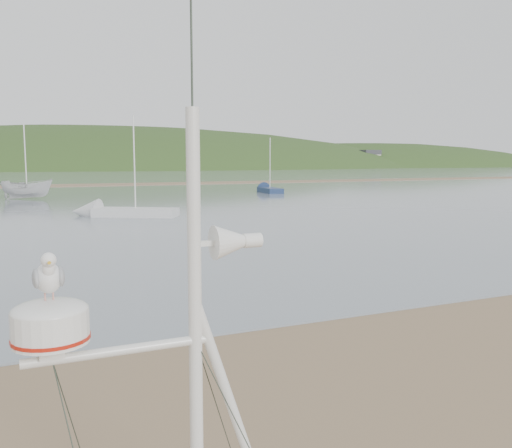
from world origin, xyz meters
name	(u,v)px	position (x,y,z in m)	size (l,w,h in m)	color
water	(13,175)	(0.00, 132.00, 0.02)	(560.00, 256.00, 0.04)	slate
sandbar	(14,186)	(0.00, 70.00, 0.07)	(560.00, 7.00, 0.07)	brown
hill_ridge	(63,215)	(18.52, 235.00, -19.70)	(620.00, 180.00, 80.00)	#243C18
far_cottages	(22,158)	(3.00, 196.00, 4.00)	(294.40, 6.30, 8.00)	beige
boat_white	(26,173)	(0.96, 44.88, 2.25)	(1.66, 1.71, 4.42)	silver
sailboat_white_near	(109,212)	(5.03, 27.34, 0.30)	(6.30, 4.75, 6.43)	silver
sailboat_blue_far	(266,189)	(24.27, 46.38, 0.30)	(2.35, 6.27, 6.12)	#15274C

